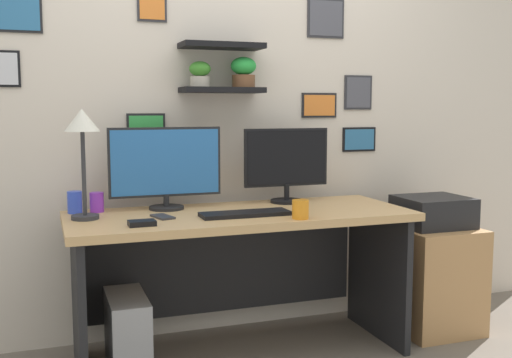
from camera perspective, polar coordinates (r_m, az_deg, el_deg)
ground_plane at (r=3.30m, az=-1.40°, el=-16.03°), size 8.00×8.00×0.00m
back_wall_assembly at (r=3.46m, az=-3.72°, el=7.99°), size 4.40×0.24×2.70m
desk at (r=3.18m, az=-1.75°, el=-6.60°), size 1.72×0.68×0.75m
monitor_left at (r=3.19m, az=-8.45°, el=1.20°), size 0.58×0.18×0.42m
monitor_right at (r=3.38m, az=2.85°, el=1.54°), size 0.49×0.18×0.41m
keyboard at (r=2.98m, az=-1.03°, el=-3.26°), size 0.44×0.14×0.02m
computer_mouse at (r=3.11m, az=4.11°, el=-2.77°), size 0.06×0.09×0.03m
desk_lamp at (r=2.96m, az=-15.90°, el=4.16°), size 0.16×0.16×0.52m
cell_phone at (r=2.96m, az=-8.71°, el=-3.50°), size 0.10×0.15×0.01m
coffee_mug at (r=2.91m, az=4.17°, el=-2.84°), size 0.08×0.08×0.09m
pen_cup at (r=3.19m, az=-14.64°, el=-2.11°), size 0.07×0.07×0.10m
scissors_tray at (r=2.78m, az=-10.60°, el=-4.06°), size 0.12×0.08×0.02m
water_cup at (r=3.18m, az=-16.56°, el=-2.09°), size 0.07×0.07×0.11m
drawer_cabinet at (r=3.71m, az=15.99°, el=-8.81°), size 0.44×0.50×0.60m
printer at (r=3.63m, az=16.19°, el=-2.94°), size 0.38×0.34×0.17m
computer_tower_left at (r=3.08m, az=-11.91°, el=-14.05°), size 0.18×0.40×0.39m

